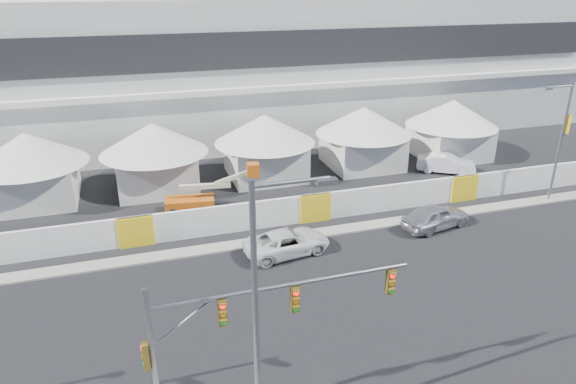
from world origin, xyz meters
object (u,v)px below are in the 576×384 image
object	(u,v)px
pickup_curb	(287,242)
streetlight_median	(263,302)
sedan_silver	(436,216)
boom_lift	(199,199)
lot_car_a	(446,164)
streetlight_curb	(560,135)
traffic_mast	(219,343)

from	to	relation	value
pickup_curb	streetlight_median	size ratio (longest dim) A/B	0.53
sedan_silver	pickup_curb	size ratio (longest dim) A/B	0.92
pickup_curb	boom_lift	world-z (taller)	boom_lift
pickup_curb	lot_car_a	world-z (taller)	lot_car_a
sedan_silver	streetlight_curb	xyz separation A→B (m)	(10.72, 1.48, 4.36)
sedan_silver	lot_car_a	world-z (taller)	sedan_silver
sedan_silver	pickup_curb	world-z (taller)	sedan_silver
lot_car_a	streetlight_median	size ratio (longest dim) A/B	0.49
streetlight_median	boom_lift	bearing A→B (deg)	88.29
sedan_silver	traffic_mast	bearing A→B (deg)	113.82
boom_lift	streetlight_curb	bearing A→B (deg)	-4.76
streetlight_curb	pickup_curb	bearing A→B (deg)	-175.12
pickup_curb	streetlight_median	xyz separation A→B (m)	(-4.87, -12.91, 5.21)
traffic_mast	boom_lift	distance (m)	20.02
streetlight_median	streetlight_curb	bearing A→B (deg)	29.35
streetlight_median	boom_lift	size ratio (longest dim) A/B	1.46
sedan_silver	traffic_mast	size ratio (longest dim) A/B	0.50
pickup_curb	streetlight_curb	size ratio (longest dim) A/B	0.60
streetlight_median	streetlight_curb	xyz separation A→B (m)	(26.20, 14.74, -0.76)
pickup_curb	lot_car_a	size ratio (longest dim) A/B	1.09
pickup_curb	streetlight_median	bearing A→B (deg)	150.87
sedan_silver	pickup_curb	xyz separation A→B (m)	(-10.62, -0.34, -0.09)
sedan_silver	boom_lift	xyz separation A→B (m)	(-14.86, 7.56, 0.09)
streetlight_curb	boom_lift	xyz separation A→B (m)	(-25.58, 6.08, -4.26)
streetlight_median	traffic_mast	bearing A→B (deg)	141.14
lot_car_a	streetlight_curb	distance (m)	9.64
sedan_silver	lot_car_a	xyz separation A→B (m)	(6.84, 9.13, -0.03)
pickup_curb	traffic_mast	bearing A→B (deg)	143.75
streetlight_median	boom_lift	distance (m)	21.42
lot_car_a	traffic_mast	world-z (taller)	traffic_mast
sedan_silver	lot_car_a	distance (m)	11.41
streetlight_curb	lot_car_a	bearing A→B (deg)	116.89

